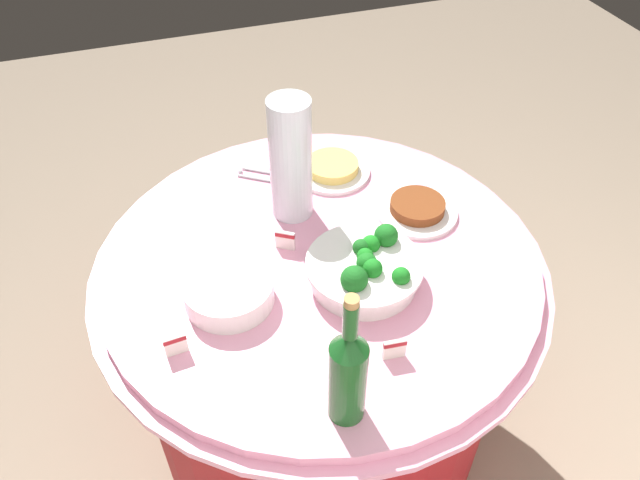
# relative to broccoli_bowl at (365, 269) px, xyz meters

# --- Properties ---
(ground_plane) EXTENTS (6.00, 6.00, 0.00)m
(ground_plane) POSITION_rel_broccoli_bowl_xyz_m (0.07, -0.12, -0.78)
(ground_plane) COLOR gray
(buffet_table) EXTENTS (1.16, 1.16, 0.74)m
(buffet_table) POSITION_rel_broccoli_bowl_xyz_m (0.07, -0.12, -0.40)
(buffet_table) COLOR maroon
(buffet_table) RESTS_ON ground_plane
(broccoli_bowl) EXTENTS (0.28, 0.28, 0.11)m
(broccoli_bowl) POSITION_rel_broccoli_bowl_xyz_m (0.00, 0.00, 0.00)
(broccoli_bowl) COLOR white
(broccoli_bowl) RESTS_ON buffet_table
(plate_stack) EXTENTS (0.21, 0.21, 0.06)m
(plate_stack) POSITION_rel_broccoli_bowl_xyz_m (0.32, -0.04, -0.01)
(plate_stack) COLOR white
(plate_stack) RESTS_ON buffet_table
(wine_bottle) EXTENTS (0.07, 0.07, 0.34)m
(wine_bottle) POSITION_rel_broccoli_bowl_xyz_m (0.17, 0.32, 0.09)
(wine_bottle) COLOR #17511E
(wine_bottle) RESTS_ON buffet_table
(decorative_fruit_vase) EXTENTS (0.11, 0.11, 0.34)m
(decorative_fruit_vase) POSITION_rel_broccoli_bowl_xyz_m (0.09, -0.30, 0.11)
(decorative_fruit_vase) COLOR silver
(decorative_fruit_vase) RESTS_ON buffet_table
(serving_tongs) EXTENTS (0.16, 0.13, 0.01)m
(serving_tongs) POSITION_rel_broccoli_bowl_xyz_m (0.12, -0.48, -0.04)
(serving_tongs) COLOR silver
(serving_tongs) RESTS_ON buffet_table
(food_plate_noodles) EXTENTS (0.22, 0.22, 0.04)m
(food_plate_noodles) POSITION_rel_broccoli_bowl_xyz_m (-0.07, -0.43, -0.02)
(food_plate_noodles) COLOR white
(food_plate_noodles) RESTS_ON buffet_table
(food_plate_stir_fry) EXTENTS (0.22, 0.22, 0.04)m
(food_plate_stir_fry) POSITION_rel_broccoli_bowl_xyz_m (-0.23, -0.19, -0.02)
(food_plate_stir_fry) COLOR white
(food_plate_stir_fry) RESTS_ON buffet_table
(label_placard_front) EXTENTS (0.05, 0.01, 0.05)m
(label_placard_front) POSITION_rel_broccoli_bowl_xyz_m (0.02, 0.23, -0.01)
(label_placard_front) COLOR white
(label_placard_front) RESTS_ON buffet_table
(label_placard_mid) EXTENTS (0.05, 0.03, 0.05)m
(label_placard_mid) POSITION_rel_broccoli_bowl_xyz_m (0.15, -0.17, -0.01)
(label_placard_mid) COLOR white
(label_placard_mid) RESTS_ON buffet_table
(label_placard_rear) EXTENTS (0.05, 0.01, 0.05)m
(label_placard_rear) POSITION_rel_broccoli_bowl_xyz_m (0.46, 0.07, -0.01)
(label_placard_rear) COLOR white
(label_placard_rear) RESTS_ON buffet_table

